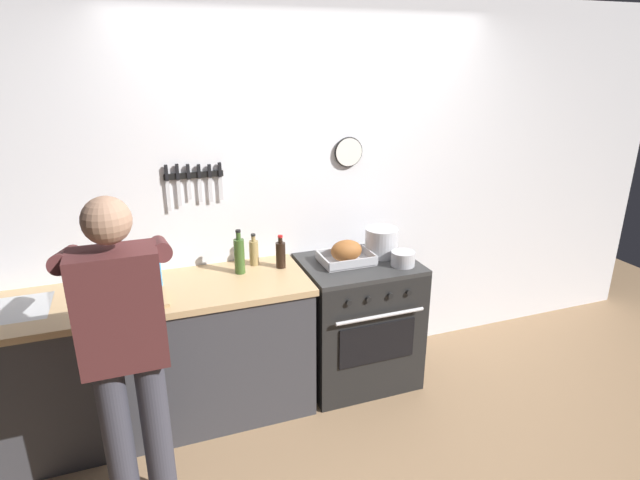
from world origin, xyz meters
TOP-DOWN VIEW (x-y plane):
  - wall_back at (-0.00, 1.35)m, footprint 6.00×0.13m
  - counter_block at (-1.21, 0.99)m, footprint 2.03×0.65m
  - stove at (0.22, 0.99)m, footprint 0.76×0.67m
  - person_cook at (-1.27, 0.33)m, footprint 0.51×0.63m
  - roasting_pan at (0.13, 1.01)m, footprint 0.35×0.26m
  - stock_pot at (0.41, 1.05)m, footprint 0.23×0.23m
  - saucepan at (0.47, 0.84)m, footprint 0.16×0.16m
  - cutting_board at (-1.22, 0.86)m, footprint 0.36×0.24m
  - bottle_vinegar at (-0.45, 1.19)m, footprint 0.06×0.06m
  - bottle_soy_sauce at (-0.30, 1.08)m, footprint 0.06×0.06m
  - bottle_dish_soap at (-1.08, 1.06)m, footprint 0.07×0.07m
  - bottle_olive_oil at (-0.57, 1.08)m, footprint 0.07×0.07m

SIDE VIEW (x-z plane):
  - stove at x=0.22m, z-range 0.00..0.90m
  - counter_block at x=-1.21m, z-range 0.01..0.91m
  - cutting_board at x=-1.22m, z-range 0.90..0.92m
  - saucepan at x=0.47m, z-range 0.90..1.00m
  - person_cook at x=-1.27m, z-range 0.12..1.78m
  - roasting_pan at x=0.13m, z-range 0.89..1.05m
  - bottle_vinegar at x=-0.45m, z-range 0.88..1.10m
  - bottle_dish_soap at x=-1.08m, z-range 0.88..1.10m
  - bottle_soy_sauce at x=-0.30m, z-range 0.88..1.10m
  - stock_pot at x=0.41m, z-range 0.90..1.10m
  - bottle_olive_oil at x=-0.57m, z-range 0.88..1.17m
  - wall_back at x=0.00m, z-range 0.00..2.60m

